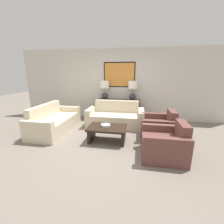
{
  "coord_description": "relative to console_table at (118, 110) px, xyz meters",
  "views": [
    {
      "loc": [
        0.73,
        -3.44,
        1.77
      ],
      "look_at": [
        -0.01,
        0.76,
        0.65
      ],
      "focal_mm": 24.0,
      "sensor_mm": 36.0,
      "label": 1
    }
  ],
  "objects": [
    {
      "name": "ground_plane",
      "position": [
        0.0,
        -2.09,
        -0.39
      ],
      "size": [
        20.0,
        20.0,
        0.0
      ],
      "primitive_type": "plane",
      "color": "slate"
    },
    {
      "name": "back_wall",
      "position": [
        0.0,
        0.26,
        0.94
      ],
      "size": [
        7.89,
        0.12,
        2.65
      ],
      "color": "beige",
      "rests_on": "ground_plane"
    },
    {
      "name": "console_table",
      "position": [
        0.0,
        0.0,
        0.0
      ],
      "size": [
        1.61,
        0.37,
        0.78
      ],
      "color": "#332319",
      "rests_on": "ground_plane"
    },
    {
      "name": "table_lamp_left",
      "position": [
        -0.52,
        0.0,
        0.83
      ],
      "size": [
        0.34,
        0.34,
        0.7
      ],
      "color": "#333338",
      "rests_on": "console_table"
    },
    {
      "name": "table_lamp_right",
      "position": [
        0.52,
        0.0,
        0.83
      ],
      "size": [
        0.34,
        0.34,
        0.7
      ],
      "color": "#333338",
      "rests_on": "console_table"
    },
    {
      "name": "couch_by_back_wall",
      "position": [
        0.0,
        -0.68,
        -0.11
      ],
      "size": [
        1.89,
        0.87,
        0.83
      ],
      "color": "beige",
      "rests_on": "ground_plane"
    },
    {
      "name": "couch_by_side",
      "position": [
        -1.81,
        -1.48,
        -0.11
      ],
      "size": [
        0.87,
        1.89,
        0.83
      ],
      "color": "beige",
      "rests_on": "ground_plane"
    },
    {
      "name": "coffee_table",
      "position": [
        -0.03,
        -1.93,
        -0.1
      ],
      "size": [
        1.0,
        0.67,
        0.41
      ],
      "color": "black",
      "rests_on": "ground_plane"
    },
    {
      "name": "decorative_bowl",
      "position": [
        -0.08,
        -1.92,
        0.04
      ],
      "size": [
        0.25,
        0.25,
        0.06
      ],
      "color": "beige",
      "rests_on": "coffee_table"
    },
    {
      "name": "armchair_near_back_wall",
      "position": [
        1.34,
        -1.41,
        -0.11
      ],
      "size": [
        0.89,
        0.88,
        0.79
      ],
      "color": "brown",
      "rests_on": "ground_plane"
    },
    {
      "name": "armchair_near_camera",
      "position": [
        1.34,
        -2.45,
        -0.11
      ],
      "size": [
        0.89,
        0.88,
        0.79
      ],
      "color": "brown",
      "rests_on": "ground_plane"
    }
  ]
}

